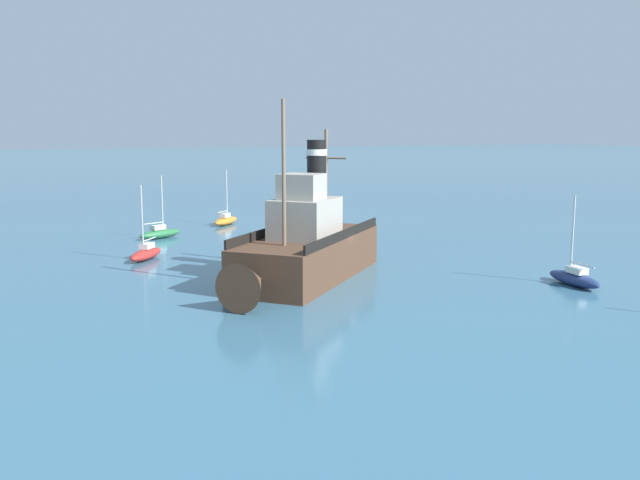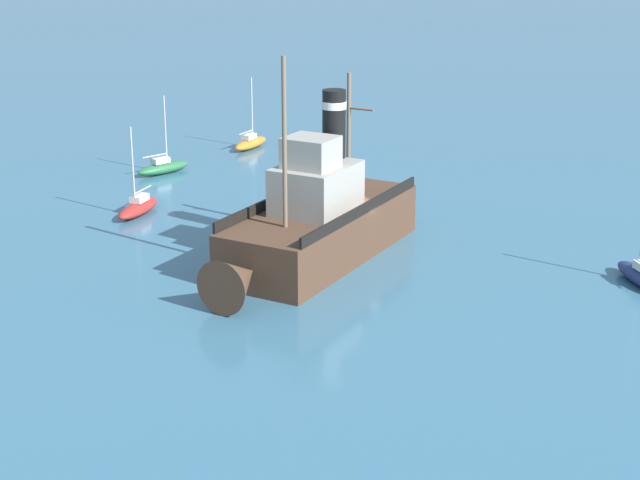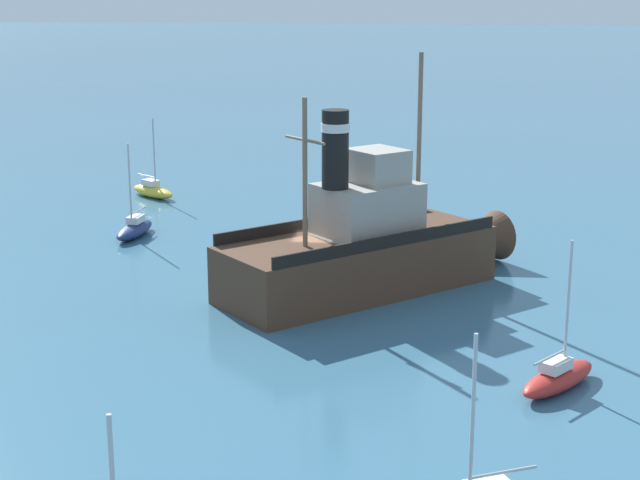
% 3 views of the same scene
% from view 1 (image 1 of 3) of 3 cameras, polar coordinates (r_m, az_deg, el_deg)
% --- Properties ---
extents(ground_plane, '(600.00, 600.00, 0.00)m').
position_cam_1_polar(ground_plane, '(39.28, 0.90, -3.03)').
color(ground_plane, '#38667F').
extents(old_tugboat, '(12.40, 12.73, 9.90)m').
position_cam_1_polar(old_tugboat, '(37.82, -1.32, -0.68)').
color(old_tugboat, '#4C3323').
rests_on(old_tugboat, ground).
extents(sailboat_green, '(2.71, 3.88, 4.90)m').
position_cam_1_polar(sailboat_green, '(54.39, -13.32, 0.60)').
color(sailboat_green, '#286B3D').
rests_on(sailboat_green, ground).
extents(sailboat_navy, '(3.88, 1.42, 4.90)m').
position_cam_1_polar(sailboat_navy, '(39.29, 20.62, -2.99)').
color(sailboat_navy, navy).
rests_on(sailboat_navy, ground).
extents(sailboat_orange, '(3.50, 3.43, 4.90)m').
position_cam_1_polar(sailboat_orange, '(61.08, -7.95, 1.67)').
color(sailboat_orange, orange).
rests_on(sailboat_orange, ground).
extents(sailboat_red, '(3.71, 3.14, 4.90)m').
position_cam_1_polar(sailboat_red, '(45.58, -14.46, -1.07)').
color(sailboat_red, '#B22823').
rests_on(sailboat_red, ground).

